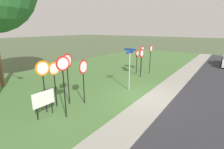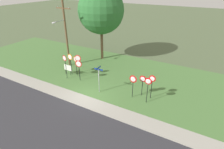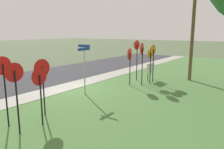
{
  "view_description": "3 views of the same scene",
  "coord_description": "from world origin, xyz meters",
  "px_view_note": "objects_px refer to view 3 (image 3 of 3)",
  "views": [
    {
      "loc": [
        -8.89,
        -3.95,
        4.03
      ],
      "look_at": [
        -0.55,
        1.92,
        1.25
      ],
      "focal_mm": 26.98,
      "sensor_mm": 36.0,
      "label": 1
    },
    {
      "loc": [
        9.39,
        -11.83,
        10.16
      ],
      "look_at": [
        1.05,
        3.03,
        1.37
      ],
      "focal_mm": 29.08,
      "sensor_mm": 36.0,
      "label": 2
    },
    {
      "loc": [
        9.34,
        9.42,
        3.5
      ],
      "look_at": [
        -0.2,
        2.64,
        1.21
      ],
      "focal_mm": 35.05,
      "sensor_mm": 36.0,
      "label": 3
    }
  ],
  "objects_px": {
    "stop_sign_near_right": "(142,54)",
    "stop_sign_far_left": "(153,55)",
    "stop_sign_far_center": "(150,58)",
    "yield_sign_far_left": "(15,82)",
    "yield_sign_near_left": "(42,74)",
    "stop_sign_far_right": "(137,52)",
    "yield_sign_far_right": "(3,75)",
    "stop_sign_near_left": "(130,58)",
    "yield_sign_near_right": "(40,83)",
    "utility_pole": "(192,17)",
    "notice_board": "(151,69)",
    "street_name_post": "(84,65)"
  },
  "relations": [
    {
      "from": "stop_sign_near_left",
      "to": "yield_sign_near_right",
      "type": "xyz_separation_m",
      "value": [
        7.27,
        0.53,
        -0.16
      ]
    },
    {
      "from": "yield_sign_near_right",
      "to": "notice_board",
      "type": "bearing_deg",
      "value": 179.28
    },
    {
      "from": "notice_board",
      "to": "stop_sign_far_center",
      "type": "bearing_deg",
      "value": 23.35
    },
    {
      "from": "yield_sign_far_right",
      "to": "street_name_post",
      "type": "xyz_separation_m",
      "value": [
        -4.84,
        -0.57,
        -0.28
      ]
    },
    {
      "from": "stop_sign_near_left",
      "to": "yield_sign_near_left",
      "type": "xyz_separation_m",
      "value": [
        6.58,
        -0.22,
        0.0
      ]
    },
    {
      "from": "utility_pole",
      "to": "street_name_post",
      "type": "bearing_deg",
      "value": -26.34
    },
    {
      "from": "stop_sign_far_center",
      "to": "yield_sign_far_left",
      "type": "relative_size",
      "value": 0.97
    },
    {
      "from": "stop_sign_near_right",
      "to": "stop_sign_near_left",
      "type": "bearing_deg",
      "value": -58.58
    },
    {
      "from": "yield_sign_far_left",
      "to": "yield_sign_near_left",
      "type": "bearing_deg",
      "value": -151.64
    },
    {
      "from": "stop_sign_far_left",
      "to": "stop_sign_far_right",
      "type": "distance_m",
      "value": 1.19
    },
    {
      "from": "utility_pole",
      "to": "notice_board",
      "type": "distance_m",
      "value": 4.59
    },
    {
      "from": "stop_sign_far_right",
      "to": "yield_sign_far_right",
      "type": "height_order",
      "value": "stop_sign_far_right"
    },
    {
      "from": "yield_sign_far_left",
      "to": "street_name_post",
      "type": "bearing_deg",
      "value": -159.29
    },
    {
      "from": "stop_sign_far_left",
      "to": "yield_sign_near_right",
      "type": "xyz_separation_m",
      "value": [
        9.13,
        -0.24,
        -0.26
      ]
    },
    {
      "from": "yield_sign_far_left",
      "to": "yield_sign_far_right",
      "type": "xyz_separation_m",
      "value": [
        -0.1,
        -0.88,
        0.11
      ]
    },
    {
      "from": "stop_sign_near_right",
      "to": "yield_sign_near_left",
      "type": "height_order",
      "value": "stop_sign_near_right"
    },
    {
      "from": "stop_sign_near_right",
      "to": "utility_pole",
      "type": "bearing_deg",
      "value": 138.5
    },
    {
      "from": "stop_sign_far_center",
      "to": "utility_pole",
      "type": "relative_size",
      "value": 0.29
    },
    {
      "from": "yield_sign_near_left",
      "to": "stop_sign_near_left",
      "type": "bearing_deg",
      "value": -179.03
    },
    {
      "from": "stop_sign_far_center",
      "to": "yield_sign_far_right",
      "type": "distance_m",
      "value": 9.34
    },
    {
      "from": "stop_sign_far_left",
      "to": "street_name_post",
      "type": "height_order",
      "value": "street_name_post"
    },
    {
      "from": "stop_sign_near_left",
      "to": "stop_sign_far_right",
      "type": "xyz_separation_m",
      "value": [
        -1.6,
        -0.38,
        0.27
      ]
    },
    {
      "from": "stop_sign_near_left",
      "to": "notice_board",
      "type": "relative_size",
      "value": 1.95
    },
    {
      "from": "stop_sign_near_right",
      "to": "stop_sign_far_right",
      "type": "xyz_separation_m",
      "value": [
        -1.06,
        -0.98,
        0.01
      ]
    },
    {
      "from": "stop_sign_far_left",
      "to": "yield_sign_far_right",
      "type": "relative_size",
      "value": 0.99
    },
    {
      "from": "stop_sign_far_left",
      "to": "stop_sign_far_right",
      "type": "height_order",
      "value": "stop_sign_far_right"
    },
    {
      "from": "utility_pole",
      "to": "stop_sign_far_center",
      "type": "bearing_deg",
      "value": -31.7
    },
    {
      "from": "street_name_post",
      "to": "stop_sign_near_right",
      "type": "bearing_deg",
      "value": 156.18
    },
    {
      "from": "stop_sign_far_left",
      "to": "utility_pole",
      "type": "bearing_deg",
      "value": 143.41
    },
    {
      "from": "stop_sign_far_left",
      "to": "utility_pole",
      "type": "relative_size",
      "value": 0.31
    },
    {
      "from": "stop_sign_near_left",
      "to": "utility_pole",
      "type": "xyz_separation_m",
      "value": [
        -3.93,
        2.6,
        2.7
      ]
    },
    {
      "from": "stop_sign_far_right",
      "to": "stop_sign_near_right",
      "type": "bearing_deg",
      "value": 53.48
    },
    {
      "from": "yield_sign_far_left",
      "to": "utility_pole",
      "type": "xyz_separation_m",
      "value": [
        -12.13,
        2.1,
        2.65
      ]
    },
    {
      "from": "stop_sign_far_left",
      "to": "street_name_post",
      "type": "xyz_separation_m",
      "value": [
        5.11,
        -1.72,
        -0.22
      ]
    },
    {
      "from": "utility_pole",
      "to": "yield_sign_far_right",
      "type": "bearing_deg",
      "value": -13.96
    },
    {
      "from": "stop_sign_near_right",
      "to": "stop_sign_far_left",
      "type": "distance_m",
      "value": 1.33
    },
    {
      "from": "stop_sign_near_left",
      "to": "stop_sign_far_left",
      "type": "xyz_separation_m",
      "value": [
        -1.85,
        0.77,
        0.1
      ]
    },
    {
      "from": "stop_sign_near_left",
      "to": "street_name_post",
      "type": "distance_m",
      "value": 3.39
    },
    {
      "from": "street_name_post",
      "to": "notice_board",
      "type": "height_order",
      "value": "street_name_post"
    },
    {
      "from": "stop_sign_near_right",
      "to": "utility_pole",
      "type": "distance_m",
      "value": 4.63
    },
    {
      "from": "street_name_post",
      "to": "stop_sign_far_right",
      "type": "bearing_deg",
      "value": 171.69
    },
    {
      "from": "stop_sign_far_right",
      "to": "yield_sign_far_right",
      "type": "bearing_deg",
      "value": 10.76
    },
    {
      "from": "stop_sign_far_left",
      "to": "yield_sign_near_left",
      "type": "distance_m",
      "value": 8.5
    },
    {
      "from": "yield_sign_far_right",
      "to": "stop_sign_near_left",
      "type": "bearing_deg",
      "value": 176.45
    },
    {
      "from": "stop_sign_far_left",
      "to": "yield_sign_near_left",
      "type": "xyz_separation_m",
      "value": [
        8.44,
        -0.99,
        -0.1
      ]
    },
    {
      "from": "yield_sign_near_right",
      "to": "stop_sign_far_left",
      "type": "bearing_deg",
      "value": 177.46
    },
    {
      "from": "stop_sign_far_right",
      "to": "street_name_post",
      "type": "xyz_separation_m",
      "value": [
        4.86,
        -0.57,
        -0.38
      ]
    },
    {
      "from": "stop_sign_far_left",
      "to": "yield_sign_far_left",
      "type": "height_order",
      "value": "stop_sign_far_left"
    },
    {
      "from": "stop_sign_near_left",
      "to": "yield_sign_far_right",
      "type": "xyz_separation_m",
      "value": [
        8.09,
        -0.38,
        0.16
      ]
    },
    {
      "from": "notice_board",
      "to": "stop_sign_near_right",
      "type": "bearing_deg",
      "value": 4.87
    }
  ]
}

